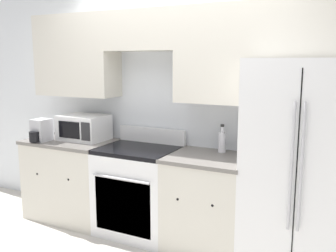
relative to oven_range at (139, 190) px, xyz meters
The scene contains 9 objects.
ground_plane 0.64m from the oven_range, 42.85° to the right, with size 12.00×12.00×0.00m, color beige.
wall_back 1.15m from the oven_range, 37.46° to the left, with size 8.00×0.39×2.60m.
lower_cabinets_left 0.87m from the oven_range, behind, with size 0.98×0.64×0.89m.
lower_cabinets_right 0.74m from the oven_range, ahead, with size 0.74×0.64×0.89m.
oven_range is the anchor object (origin of this frame).
refrigerator 1.62m from the oven_range, ahead, with size 0.91×0.75×1.77m.
microwave 0.95m from the oven_range, behind, with size 0.50×0.39×0.27m.
bottle 1.00m from the oven_range, 14.72° to the left, with size 0.07×0.07×0.27m.
paper_towel_holder 1.26m from the oven_range, behind, with size 0.16×0.26×0.24m.
Camera 1 is at (1.57, -2.82, 1.75)m, focal length 40.00 mm.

